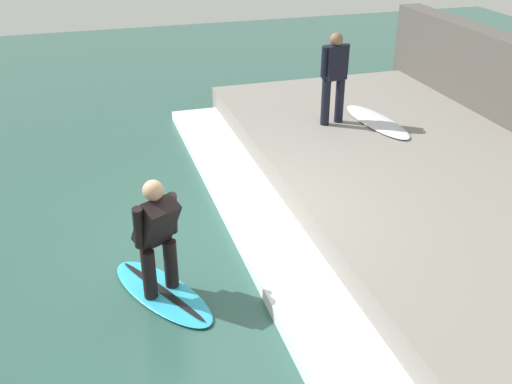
{
  "coord_description": "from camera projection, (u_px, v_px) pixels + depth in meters",
  "views": [
    {
      "loc": [
        -1.48,
        -6.82,
        4.41
      ],
      "look_at": [
        0.58,
        0.0,
        0.7
      ],
      "focal_mm": 42.0,
      "sensor_mm": 36.0,
      "label": 1
    }
  ],
  "objects": [
    {
      "name": "wave_foam_crest",
      "position": [
        265.0,
        230.0,
        8.35
      ],
      "size": [
        0.93,
        9.83,
        0.17
      ],
      "primitive_type": "cube",
      "color": "white",
      "rests_on": "ground_plane"
    },
    {
      "name": "surfboard_riding",
      "position": [
        162.0,
        292.0,
        7.17
      ],
      "size": [
        1.33,
        1.81,
        0.07
      ],
      "color": "#2DADD1",
      "rests_on": "ground_plane"
    },
    {
      "name": "concrete_ledge",
      "position": [
        435.0,
        193.0,
        8.95
      ],
      "size": [
        4.4,
        10.35,
        0.53
      ],
      "primitive_type": "cube",
      "color": "gray",
      "rests_on": "ground_plane"
    },
    {
      "name": "surfboard_waiting_near",
      "position": [
        377.0,
        121.0,
        10.77
      ],
      "size": [
        0.75,
        1.92,
        0.06
      ],
      "color": "silver",
      "rests_on": "concrete_ledge"
    },
    {
      "name": "surfer_waiting_near",
      "position": [
        334.0,
        74.0,
        10.36
      ],
      "size": [
        0.54,
        0.31,
        1.61
      ],
      "color": "black",
      "rests_on": "concrete_ledge"
    },
    {
      "name": "surfer_riding",
      "position": [
        157.0,
        233.0,
        6.78
      ],
      "size": [
        0.58,
        0.62,
        1.47
      ],
      "color": "black",
      "rests_on": "surfboard_riding"
    },
    {
      "name": "ground_plane",
      "position": [
        216.0,
        243.0,
        8.2
      ],
      "size": [
        28.0,
        28.0,
        0.0
      ],
      "primitive_type": "plane",
      "color": "#2D564C"
    }
  ]
}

